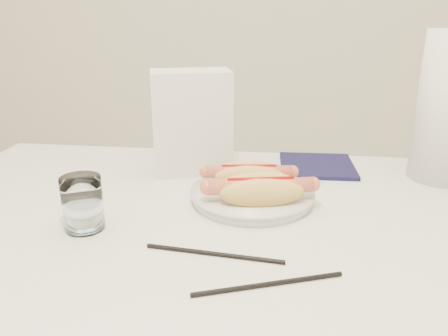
# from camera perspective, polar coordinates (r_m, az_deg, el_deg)

# --- Properties ---
(table) EXTENTS (1.20, 0.80, 0.75)m
(table) POSITION_cam_1_polar(r_m,az_deg,el_deg) (0.78, 0.10, -11.07)
(table) COLOR silver
(table) RESTS_ON ground
(plate) EXTENTS (0.25, 0.25, 0.02)m
(plate) POSITION_cam_1_polar(r_m,az_deg,el_deg) (0.84, 3.58, -3.62)
(plate) COLOR silver
(plate) RESTS_ON table
(hotdog_left) EXTENTS (0.17, 0.08, 0.05)m
(hotdog_left) POSITION_cam_1_polar(r_m,az_deg,el_deg) (0.85, 3.19, -0.91)
(hotdog_left) COLOR #E3A45B
(hotdog_left) RESTS_ON plate
(hotdog_right) EXTENTS (0.18, 0.10, 0.05)m
(hotdog_right) POSITION_cam_1_polar(r_m,az_deg,el_deg) (0.78, 4.65, -2.81)
(hotdog_right) COLOR #DCB156
(hotdog_right) RESTS_ON plate
(water_glass) EXTENTS (0.06, 0.06, 0.09)m
(water_glass) POSITION_cam_1_polar(r_m,az_deg,el_deg) (0.75, -17.52, -4.31)
(water_glass) COLOR white
(water_glass) RESTS_ON table
(chopstick_near) EXTENTS (0.21, 0.03, 0.01)m
(chopstick_near) POSITION_cam_1_polar(r_m,az_deg,el_deg) (0.66, -1.26, -10.82)
(chopstick_near) COLOR black
(chopstick_near) RESTS_ON table
(chopstick_far) EXTENTS (0.19, 0.08, 0.01)m
(chopstick_far) POSITION_cam_1_polar(r_m,az_deg,el_deg) (0.60, 5.68, -14.45)
(chopstick_far) COLOR black
(chopstick_far) RESTS_ON table
(napkin_box) EXTENTS (0.18, 0.13, 0.22)m
(napkin_box) POSITION_cam_1_polar(r_m,az_deg,el_deg) (0.96, -4.11, 5.78)
(napkin_box) COLOR silver
(napkin_box) RESTS_ON table
(navy_napkin) EXTENTS (0.17, 0.17, 0.01)m
(navy_napkin) POSITION_cam_1_polar(r_m,az_deg,el_deg) (1.03, 11.72, 0.30)
(navy_napkin) COLOR #111034
(navy_napkin) RESTS_ON table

